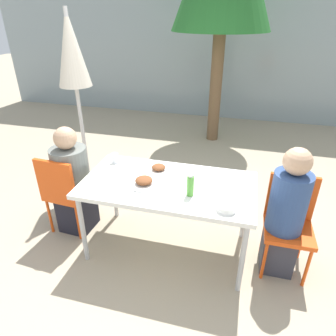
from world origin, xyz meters
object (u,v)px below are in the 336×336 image
object	(u,v)px
closed_umbrella	(72,60)
drinking_cup	(115,158)
chair_left	(64,189)
person_right	(285,215)
bottle	(190,186)
chair_right	(289,217)
person_left	(73,184)
salad_bowl	(227,207)

from	to	relation	value
closed_umbrella	drinking_cup	world-z (taller)	closed_umbrella
chair_left	person_right	bearing A→B (deg)	4.25
bottle	chair_right	bearing A→B (deg)	15.08
person_left	drinking_cup	size ratio (longest dim) A/B	11.77
bottle	drinking_cup	distance (m)	0.92
salad_bowl	person_right	bearing A→B (deg)	30.32
person_left	salad_bowl	xyz separation A→B (m)	(1.54, -0.34, 0.23)
chair_left	closed_umbrella	bearing A→B (deg)	108.75
person_right	drinking_cup	bearing A→B (deg)	-8.98
person_right	person_left	bearing A→B (deg)	-2.09
closed_umbrella	bottle	xyz separation A→B (m)	(1.51, -0.98, -0.77)
person_right	salad_bowl	bearing A→B (deg)	30.02
closed_umbrella	bottle	bearing A→B (deg)	-32.84
chair_left	person_left	distance (m)	0.10
closed_umbrella	salad_bowl	xyz separation A→B (m)	(1.82, -1.11, -0.84)
person_left	person_right	distance (m)	2.02
chair_right	closed_umbrella	distance (m)	2.70
bottle	drinking_cup	xyz separation A→B (m)	(-0.84, 0.39, -0.04)
chair_right	salad_bowl	size ratio (longest dim) A/B	5.71
person_left	person_right	size ratio (longest dim) A/B	0.96
person_right	closed_umbrella	size ratio (longest dim) A/B	0.56
chair_right	bottle	bearing A→B (deg)	14.78
person_left	person_right	xyz separation A→B (m)	(2.02, -0.06, 0.04)
drinking_cup	person_left	bearing A→B (deg)	-155.06
person_left	chair_right	bearing A→B (deg)	4.36
chair_right	salad_bowl	distance (m)	0.69
chair_right	bottle	xyz separation A→B (m)	(-0.83, -0.22, 0.32)
closed_umbrella	drinking_cup	size ratio (longest dim) A/B	21.93
chair_left	chair_right	xyz separation A→B (m)	(2.12, 0.09, 0.00)
chair_left	salad_bowl	world-z (taller)	chair_left
bottle	chair_left	bearing A→B (deg)	174.21
person_left	chair_left	bearing A→B (deg)	-121.93
chair_left	person_left	bearing A→B (deg)	58.07
closed_umbrella	bottle	world-z (taller)	closed_umbrella
chair_left	drinking_cup	bearing A→B (deg)	33.90
chair_right	drinking_cup	world-z (taller)	chair_right
salad_bowl	chair_right	bearing A→B (deg)	34.33
chair_left	closed_umbrella	xyz separation A→B (m)	(-0.22, 0.85, 1.10)
chair_left	drinking_cup	size ratio (longest dim) A/B	8.94
drinking_cup	person_right	bearing A→B (deg)	-8.67
bottle	closed_umbrella	bearing A→B (deg)	147.16
chair_left	person_right	xyz separation A→B (m)	(2.07, 0.01, 0.07)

